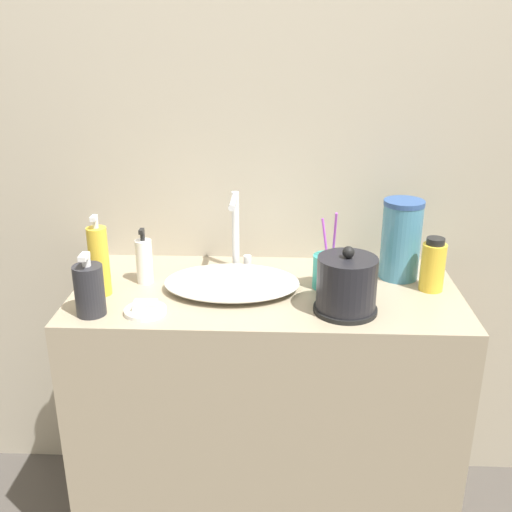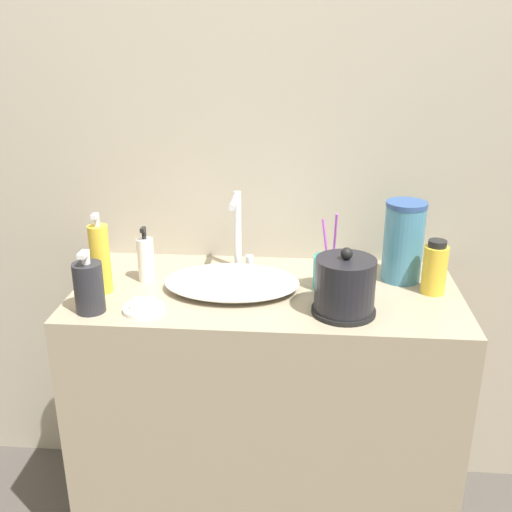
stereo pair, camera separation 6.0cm
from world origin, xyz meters
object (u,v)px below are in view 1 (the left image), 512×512
at_px(lotion_bottle, 99,261).
at_px(mouthwash_bottle, 89,290).
at_px(faucet, 237,228).
at_px(electric_kettle, 346,287).
at_px(shampoo_bottle, 144,261).
at_px(hand_cream_bottle, 433,265).
at_px(water_pitcher, 401,239).
at_px(toothbrush_cup, 327,271).

bearing_deg(lotion_bottle, mouthwash_bottle, -86.32).
relative_size(faucet, electric_kettle, 1.34).
xyz_separation_m(shampoo_bottle, hand_cream_bottle, (0.81, -0.02, 0.01)).
bearing_deg(faucet, electric_kettle, -41.98).
xyz_separation_m(lotion_bottle, hand_cream_bottle, (0.91, 0.07, -0.03)).
relative_size(faucet, hand_cream_bottle, 1.57).
distance_m(mouthwash_bottle, water_pitcher, 0.88).
distance_m(shampoo_bottle, water_pitcher, 0.74).
relative_size(hand_cream_bottle, water_pitcher, 0.65).
relative_size(faucet, mouthwash_bottle, 1.42).
xyz_separation_m(toothbrush_cup, water_pitcher, (0.21, 0.08, 0.07)).
bearing_deg(faucet, shampoo_bottle, -157.92).
height_order(faucet, lotion_bottle, faucet).
bearing_deg(faucet, water_pitcher, -4.19).
height_order(hand_cream_bottle, water_pitcher, water_pitcher).
relative_size(lotion_bottle, water_pitcher, 0.98).
relative_size(lotion_bottle, shampoo_bottle, 1.39).
distance_m(electric_kettle, lotion_bottle, 0.67).
bearing_deg(hand_cream_bottle, lotion_bottle, -175.82).
bearing_deg(mouthwash_bottle, water_pitcher, 18.51).
xyz_separation_m(lotion_bottle, mouthwash_bottle, (0.01, -0.12, -0.03)).
relative_size(electric_kettle, toothbrush_cup, 0.79).
xyz_separation_m(electric_kettle, lotion_bottle, (-0.66, 0.08, 0.03)).
height_order(lotion_bottle, hand_cream_bottle, lotion_bottle).
height_order(toothbrush_cup, hand_cream_bottle, toothbrush_cup).
distance_m(toothbrush_cup, water_pitcher, 0.24).
bearing_deg(mouthwash_bottle, toothbrush_cup, 17.48).
bearing_deg(mouthwash_bottle, faucet, 41.60).
bearing_deg(electric_kettle, hand_cream_bottle, 30.32).
distance_m(electric_kettle, shampoo_bottle, 0.58).
relative_size(faucet, water_pitcher, 1.02).
xyz_separation_m(mouthwash_bottle, hand_cream_bottle, (0.90, 0.19, 0.00)).
distance_m(faucet, hand_cream_bottle, 0.57).
relative_size(toothbrush_cup, mouthwash_bottle, 1.34).
distance_m(faucet, water_pitcher, 0.48).
xyz_separation_m(lotion_bottle, shampoo_bottle, (0.10, 0.08, -0.03)).
bearing_deg(shampoo_bottle, lotion_bottle, -140.72).
distance_m(faucet, mouthwash_bottle, 0.48).
bearing_deg(mouthwash_bottle, hand_cream_bottle, 11.91).
height_order(shampoo_bottle, hand_cream_bottle, shampoo_bottle).
xyz_separation_m(faucet, lotion_bottle, (-0.36, -0.19, -0.04)).
distance_m(lotion_bottle, shampoo_bottle, 0.14).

